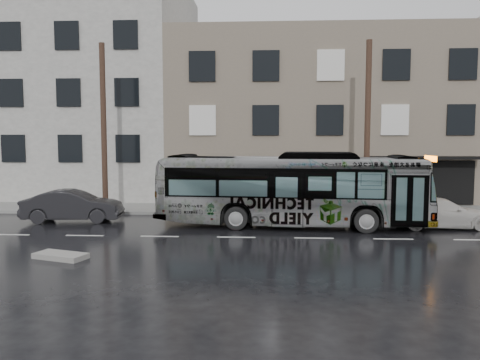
% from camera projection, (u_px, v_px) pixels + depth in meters
% --- Properties ---
extents(ground, '(120.00, 120.00, 0.00)m').
position_uv_depth(ground, '(240.00, 226.00, 21.82)').
color(ground, black).
rests_on(ground, ground).
extents(sidewalk, '(90.00, 3.60, 0.15)m').
position_uv_depth(sidewalk, '(244.00, 209.00, 26.68)').
color(sidewalk, gray).
rests_on(sidewalk, ground).
extents(building_taupe, '(20.00, 12.00, 11.00)m').
position_uv_depth(building_taupe, '(318.00, 119.00, 33.71)').
color(building_taupe, '#796C5D').
rests_on(building_taupe, ground).
extents(building_grey, '(26.00, 15.00, 16.00)m').
position_uv_depth(building_grey, '(18.00, 89.00, 36.24)').
color(building_grey, beige).
rests_on(building_grey, ground).
extents(utility_pole_front, '(0.30, 0.30, 9.00)m').
position_uv_depth(utility_pole_front, '(367.00, 128.00, 24.35)').
color(utility_pole_front, '#442D22').
rests_on(utility_pole_front, sidewalk).
extents(utility_pole_rear, '(0.30, 0.30, 9.00)m').
position_uv_depth(utility_pole_rear, '(104.00, 128.00, 25.11)').
color(utility_pole_rear, '#442D22').
rests_on(utility_pole_rear, sidewalk).
extents(sign_post, '(0.06, 0.06, 2.40)m').
position_uv_depth(sign_post, '(387.00, 191.00, 24.57)').
color(sign_post, slate).
rests_on(sign_post, sidewalk).
extents(bus, '(12.58, 3.83, 3.45)m').
position_uv_depth(bus, '(291.00, 189.00, 21.71)').
color(bus, '#B2B2B2').
rests_on(bus, ground).
extents(white_sedan, '(4.84, 2.11, 1.39)m').
position_uv_depth(white_sedan, '(439.00, 213.00, 21.39)').
color(white_sedan, silver).
rests_on(white_sedan, ground).
extents(dark_sedan, '(4.90, 2.17, 1.56)m').
position_uv_depth(dark_sedan, '(73.00, 206.00, 23.02)').
color(dark_sedan, black).
rests_on(dark_sedan, ground).
extents(slush_pile, '(1.96, 1.32, 0.18)m').
position_uv_depth(slush_pile, '(61.00, 256.00, 15.87)').
color(slush_pile, '#A8A39F').
rests_on(slush_pile, ground).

